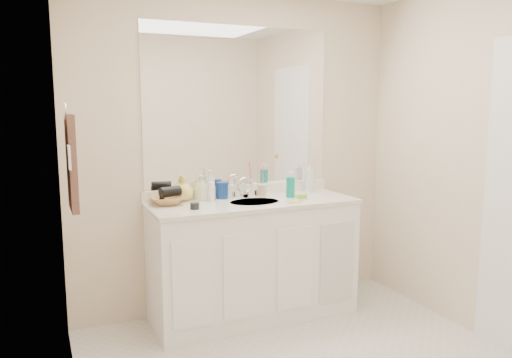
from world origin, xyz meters
The scene contains 27 objects.
wall_back centered at (0.00, 1.30, 1.20)m, with size 2.60×0.02×2.40m, color beige.
wall_left centered at (-1.30, 0.00, 1.20)m, with size 0.02×2.60×2.40m, color beige.
wall_right centered at (1.30, 0.00, 1.20)m, with size 0.02×2.60×2.40m, color beige.
vanity_cabinet centered at (0.00, 1.02, 0.42)m, with size 1.50×0.55×0.85m, color white.
countertop centered at (0.00, 1.02, 0.86)m, with size 1.52×0.57×0.03m, color silver.
backsplash centered at (0.00, 1.29, 0.92)m, with size 1.52×0.03×0.08m, color white.
sink_basin centered at (0.00, 1.00, 0.87)m, with size 0.37×0.37×0.02m, color beige.
faucet centered at (0.00, 1.18, 0.94)m, with size 0.02×0.02×0.11m, color silver.
mirror centered at (0.00, 1.29, 1.56)m, with size 1.48×0.01×1.20m, color white.
blue_mug centered at (-0.17, 1.21, 0.94)m, with size 0.09×0.09×0.12m, color navy.
tan_cup centered at (0.13, 1.17, 0.93)m, with size 0.07×0.07×0.09m, color beige.
toothbrush centered at (0.14, 1.17, 1.03)m, with size 0.01×0.01×0.19m, color #FF438C.
mouthwash_bottle centered at (0.32, 1.05, 0.96)m, with size 0.06×0.06×0.15m, color #0B8C7F.
clear_pump_bottle centered at (0.57, 1.19, 0.97)m, with size 0.07×0.07×0.18m, color silver.
soap_dish centered at (0.35, 0.93, 0.89)m, with size 0.09×0.07×0.01m, color white.
green_soap centered at (0.35, 0.93, 0.90)m, with size 0.07×0.05×0.03m, color #7FBF2E.
orange_comb centered at (0.25, 0.85, 0.88)m, with size 0.12×0.03×0.01m, color #FFAD1A.
dark_jar centered at (-0.47, 0.93, 0.90)m, with size 0.06×0.06×0.04m, color black.
extra_white_bottle centered at (-0.28, 1.13, 0.95)m, with size 0.04×0.04×0.14m, color white.
soap_bottle_white centered at (-0.27, 1.22, 0.99)m, with size 0.08×0.09×0.22m, color silver.
soap_bottle_cream centered at (-0.32, 1.22, 0.97)m, with size 0.08×0.08×0.18m, color #FFFDCF.
soap_bottle_yellow centered at (-0.46, 1.25, 0.97)m, with size 0.14×0.14×0.17m, color #E4CF59.
wicker_basket centered at (-0.60, 1.16, 0.91)m, with size 0.23×0.23×0.06m, color #B17E47.
hair_dryer centered at (-0.58, 1.16, 0.97)m, with size 0.07×0.07×0.15m, color black.
towel_ring centered at (-1.27, 0.77, 1.55)m, with size 0.11×0.11×0.01m, color silver.
hand_towel centered at (-1.25, 0.77, 1.25)m, with size 0.04×0.32×0.55m, color #442B24.
switch_plate centered at (-1.27, 0.57, 1.30)m, with size 0.01×0.09×0.13m, color white.
Camera 1 is at (-1.44, -2.26, 1.58)m, focal length 35.00 mm.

